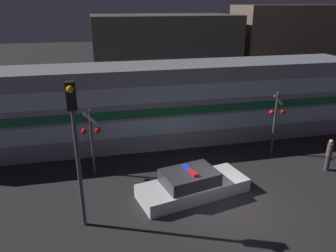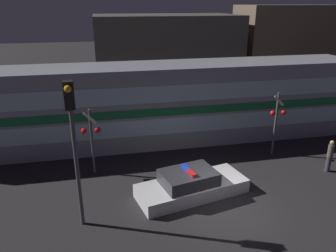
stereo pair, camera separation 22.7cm
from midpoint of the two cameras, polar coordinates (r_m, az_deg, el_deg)
The scene contains 9 objects.
ground_plane at distance 13.34m, azimuth 10.38°, elevation -13.69°, with size 120.00×120.00×0.00m, color #262326.
train at distance 18.18m, azimuth -2.79°, elevation 3.80°, with size 23.70×3.06×4.36m.
police_car at distance 13.68m, azimuth 4.51°, elevation -10.23°, with size 4.81×2.66×1.21m.
pedestrian at distance 17.04m, azimuth 26.69°, elevation -4.64°, with size 0.26×0.26×1.57m.
crossing_signal_near at distance 17.37m, azimuth 18.75°, elevation 1.23°, with size 0.86×0.33×3.33m.
crossing_signal_far at distance 15.00m, azimuth -12.77°, elevation -1.74°, with size 0.86×0.33×3.09m.
traffic_light_corner at distance 10.94m, azimuth -15.62°, elevation -1.17°, with size 0.30×0.46×5.23m.
building_left at distance 26.66m, azimuth -0.15°, elevation 11.74°, with size 10.92×6.14×6.60m.
building_center at distance 30.65m, azimuth 20.49°, elevation 12.29°, with size 8.87×4.38×7.28m.
Camera 2 is at (-4.41, -10.11, 7.46)m, focal length 35.00 mm.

